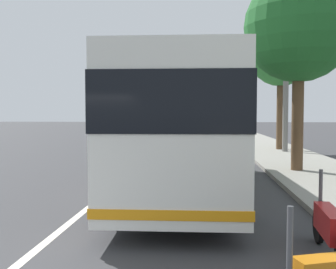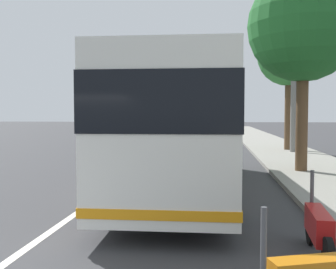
{
  "view_description": "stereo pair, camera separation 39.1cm",
  "coord_description": "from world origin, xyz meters",
  "px_view_note": "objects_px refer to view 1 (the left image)",
  "views": [
    {
      "loc": [
        -2.83,
        -2.59,
        2.12
      ],
      "look_at": [
        8.21,
        -1.6,
        1.55
      ],
      "focal_mm": 41.75,
      "sensor_mm": 36.0,
      "label": 1
    },
    {
      "loc": [
        -2.79,
        -2.97,
        2.12
      ],
      "look_at": [
        8.21,
        -1.6,
        1.55
      ],
      "focal_mm": 41.75,
      "sensor_mm": 36.0,
      "label": 2
    }
  ],
  "objects_px": {
    "coach_bus": "(180,123)",
    "roadside_tree_far_block": "(281,56)",
    "car_oncoming": "(148,132)",
    "roadside_tree_mid_block": "(299,28)",
    "motorcycle_by_tree": "(329,228)",
    "car_side_street": "(194,131)",
    "car_behind_bus": "(194,128)",
    "utility_pole": "(286,73)"
  },
  "relations": [
    {
      "from": "car_side_street",
      "to": "motorcycle_by_tree",
      "type": "bearing_deg",
      "value": -174.42
    },
    {
      "from": "motorcycle_by_tree",
      "to": "roadside_tree_mid_block",
      "type": "bearing_deg",
      "value": -5.73
    },
    {
      "from": "car_oncoming",
      "to": "utility_pole",
      "type": "distance_m",
      "value": 14.87
    },
    {
      "from": "car_side_street",
      "to": "car_behind_bus",
      "type": "bearing_deg",
      "value": 1.74
    },
    {
      "from": "utility_pole",
      "to": "car_oncoming",
      "type": "bearing_deg",
      "value": 38.78
    },
    {
      "from": "coach_bus",
      "to": "motorcycle_by_tree",
      "type": "bearing_deg",
      "value": -155.77
    },
    {
      "from": "car_behind_bus",
      "to": "car_side_street",
      "type": "bearing_deg",
      "value": -179.13
    },
    {
      "from": "roadside_tree_mid_block",
      "to": "roadside_tree_far_block",
      "type": "height_order",
      "value": "roadside_tree_far_block"
    },
    {
      "from": "car_oncoming",
      "to": "roadside_tree_far_block",
      "type": "xyz_separation_m",
      "value": [
        -9.9,
        -9.0,
        4.8
      ]
    },
    {
      "from": "coach_bus",
      "to": "roadside_tree_mid_block",
      "type": "distance_m",
      "value": 6.12
    },
    {
      "from": "coach_bus",
      "to": "roadside_tree_far_block",
      "type": "distance_m",
      "value": 13.33
    },
    {
      "from": "coach_bus",
      "to": "car_behind_bus",
      "type": "xyz_separation_m",
      "value": [
        33.09,
        0.39,
        -1.22
      ]
    },
    {
      "from": "car_oncoming",
      "to": "roadside_tree_far_block",
      "type": "height_order",
      "value": "roadside_tree_far_block"
    },
    {
      "from": "coach_bus",
      "to": "car_behind_bus",
      "type": "relative_size",
      "value": 2.37
    },
    {
      "from": "car_side_street",
      "to": "roadside_tree_mid_block",
      "type": "bearing_deg",
      "value": -167.74
    },
    {
      "from": "motorcycle_by_tree",
      "to": "car_side_street",
      "type": "relative_size",
      "value": 0.45
    },
    {
      "from": "car_oncoming",
      "to": "roadside_tree_mid_block",
      "type": "relative_size",
      "value": 0.65
    },
    {
      "from": "roadside_tree_far_block",
      "to": "roadside_tree_mid_block",
      "type": "bearing_deg",
      "value": 173.08
    },
    {
      "from": "coach_bus",
      "to": "car_side_street",
      "type": "bearing_deg",
      "value": -1.4
    },
    {
      "from": "motorcycle_by_tree",
      "to": "roadside_tree_mid_block",
      "type": "xyz_separation_m",
      "value": [
        8.4,
        -1.5,
        4.7
      ]
    },
    {
      "from": "roadside_tree_far_block",
      "to": "coach_bus",
      "type": "bearing_deg",
      "value": 156.88
    },
    {
      "from": "car_oncoming",
      "to": "car_behind_bus",
      "type": "relative_size",
      "value": 1.04
    },
    {
      "from": "roadside_tree_far_block",
      "to": "car_side_street",
      "type": "bearing_deg",
      "value": 25.77
    },
    {
      "from": "coach_bus",
      "to": "roadside_tree_mid_block",
      "type": "height_order",
      "value": "roadside_tree_mid_block"
    },
    {
      "from": "roadside_tree_mid_block",
      "to": "roadside_tree_far_block",
      "type": "distance_m",
      "value": 8.62
    },
    {
      "from": "coach_bus",
      "to": "car_oncoming",
      "type": "xyz_separation_m",
      "value": [
        21.7,
        3.96,
        -1.21
      ]
    },
    {
      "from": "car_side_street",
      "to": "utility_pole",
      "type": "height_order",
      "value": "utility_pole"
    },
    {
      "from": "coach_bus",
      "to": "motorcycle_by_tree",
      "type": "xyz_separation_m",
      "value": [
        -5.15,
        -2.5,
        -1.42
      ]
    },
    {
      "from": "motorcycle_by_tree",
      "to": "car_oncoming",
      "type": "xyz_separation_m",
      "value": [
        26.85,
        6.46,
        0.21
      ]
    },
    {
      "from": "motorcycle_by_tree",
      "to": "car_side_street",
      "type": "height_order",
      "value": "car_side_street"
    },
    {
      "from": "coach_bus",
      "to": "utility_pole",
      "type": "xyz_separation_m",
      "value": [
        10.47,
        -5.06,
        2.48
      ]
    },
    {
      "from": "utility_pole",
      "to": "coach_bus",
      "type": "bearing_deg",
      "value": 154.2
    },
    {
      "from": "car_behind_bus",
      "to": "coach_bus",
      "type": "bearing_deg",
      "value": 180.0
    },
    {
      "from": "utility_pole",
      "to": "roadside_tree_far_block",
      "type": "bearing_deg",
      "value": 1.01
    },
    {
      "from": "car_behind_bus",
      "to": "utility_pole",
      "type": "relative_size",
      "value": 0.51
    },
    {
      "from": "car_behind_bus",
      "to": "utility_pole",
      "type": "height_order",
      "value": "utility_pole"
    },
    {
      "from": "coach_bus",
      "to": "roadside_tree_far_block",
      "type": "xyz_separation_m",
      "value": [
        11.81,
        -5.04,
        3.59
      ]
    },
    {
      "from": "car_behind_bus",
      "to": "roadside_tree_far_block",
      "type": "distance_m",
      "value": 22.49
    },
    {
      "from": "motorcycle_by_tree",
      "to": "car_oncoming",
      "type": "relative_size",
      "value": 0.44
    },
    {
      "from": "roadside_tree_mid_block",
      "to": "roadside_tree_far_block",
      "type": "relative_size",
      "value": 0.98
    },
    {
      "from": "motorcycle_by_tree",
      "to": "car_oncoming",
      "type": "distance_m",
      "value": 27.62
    },
    {
      "from": "car_behind_bus",
      "to": "roadside_tree_far_block",
      "type": "relative_size",
      "value": 0.61
    }
  ]
}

